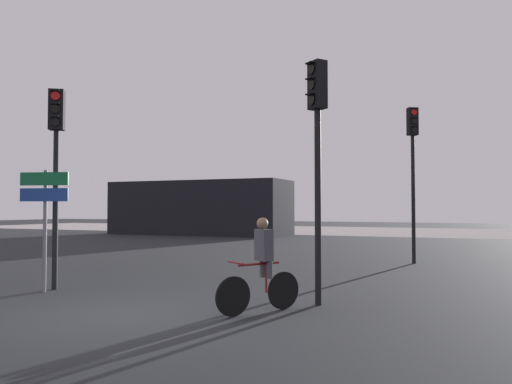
# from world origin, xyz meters

# --- Properties ---
(ground_plane) EXTENTS (120.00, 120.00, 0.00)m
(ground_plane) POSITION_xyz_m (0.00, 0.00, 0.00)
(ground_plane) COLOR black
(water_strip) EXTENTS (80.00, 16.00, 0.01)m
(water_strip) POSITION_xyz_m (0.00, 33.37, 0.00)
(water_strip) COLOR #9E937F
(water_strip) RESTS_ON ground
(distant_building) EXTENTS (12.51, 4.00, 3.65)m
(distant_building) POSITION_xyz_m (-11.72, 23.37, 1.83)
(distant_building) COLOR black
(distant_building) RESTS_ON ground
(traffic_light_far_right) EXTENTS (0.40, 0.42, 5.07)m
(traffic_light_far_right) POSITION_xyz_m (3.82, 10.21, 3.49)
(traffic_light_far_right) COLOR black
(traffic_light_far_right) RESTS_ON ground
(traffic_light_near_left) EXTENTS (0.40, 0.42, 4.42)m
(traffic_light_near_left) POSITION_xyz_m (-2.88, 1.66, 3.07)
(traffic_light_near_left) COLOR black
(traffic_light_near_left) RESTS_ON ground
(traffic_light_near_right) EXTENTS (0.41, 0.42, 4.53)m
(traffic_light_near_right) POSITION_xyz_m (2.93, 2.25, 3.14)
(traffic_light_near_right) COLOR black
(traffic_light_near_right) RESTS_ON ground
(direction_sign_post) EXTENTS (1.07, 0.31, 2.60)m
(direction_sign_post) POSITION_xyz_m (-2.80, 1.28, 1.79)
(direction_sign_post) COLOR slate
(direction_sign_post) RESTS_ON ground
(cyclist) EXTENTS (0.93, 1.47, 1.62)m
(cyclist) POSITION_xyz_m (2.23, 1.25, 0.82)
(cyclist) COLOR black
(cyclist) RESTS_ON ground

